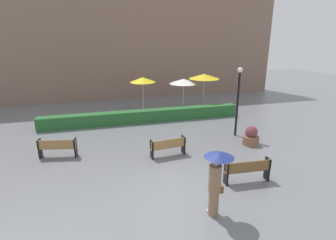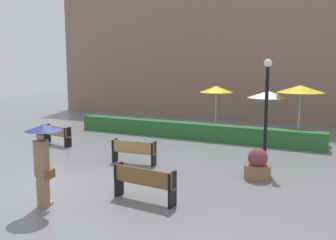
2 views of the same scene
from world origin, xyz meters
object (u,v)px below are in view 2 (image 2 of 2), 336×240
(lamp_post, at_px, (266,102))
(bench_mid_center, at_px, (133,150))
(planter_pot, at_px, (258,166))
(patio_umbrella_yellow_far, at_px, (300,89))
(bench_near_right, at_px, (144,181))
(patio_umbrella_yellow, at_px, (216,89))
(bench_far_left, at_px, (56,134))
(patio_umbrella_white, at_px, (268,94))
(pedestrian_with_umbrella, at_px, (43,156))

(lamp_post, bearing_deg, bench_mid_center, -159.18)
(planter_pot, height_order, patio_umbrella_yellow_far, patio_umbrella_yellow_far)
(planter_pot, relative_size, lamp_post, 0.26)
(lamp_post, bearing_deg, patio_umbrella_yellow_far, 86.15)
(planter_pot, distance_m, patio_umbrella_yellow_far, 7.41)
(bench_near_right, height_order, patio_umbrella_yellow, patio_umbrella_yellow)
(bench_near_right, distance_m, lamp_post, 5.48)
(bench_far_left, relative_size, patio_umbrella_white, 0.74)
(bench_mid_center, height_order, patio_umbrella_white, patio_umbrella_white)
(bench_mid_center, xyz_separation_m, bench_far_left, (-4.92, 1.20, 0.02))
(pedestrian_with_umbrella, bearing_deg, lamp_post, 56.40)
(planter_pot, bearing_deg, pedestrian_with_umbrella, -131.44)
(bench_mid_center, bearing_deg, pedestrian_with_umbrella, -86.79)
(patio_umbrella_white, bearing_deg, lamp_post, -78.85)
(patio_umbrella_yellow_far, bearing_deg, planter_pot, -92.30)
(pedestrian_with_umbrella, relative_size, lamp_post, 0.56)
(lamp_post, bearing_deg, planter_pot, -86.09)
(bench_far_left, relative_size, pedestrian_with_umbrella, 0.83)
(bench_near_right, relative_size, patio_umbrella_yellow_far, 0.69)
(patio_umbrella_yellow, xyz_separation_m, patio_umbrella_white, (2.92, -0.47, -0.16))
(planter_pot, relative_size, patio_umbrella_yellow_far, 0.37)
(patio_umbrella_yellow, bearing_deg, bench_mid_center, -92.19)
(bench_mid_center, relative_size, patio_umbrella_white, 0.73)
(bench_near_right, height_order, patio_umbrella_yellow_far, patio_umbrella_yellow_far)
(patio_umbrella_yellow, bearing_deg, planter_pot, -61.70)
(lamp_post, height_order, patio_umbrella_yellow, lamp_post)
(bench_far_left, relative_size, lamp_post, 0.46)
(patio_umbrella_yellow_far, bearing_deg, patio_umbrella_white, 174.20)
(planter_pot, xyz_separation_m, lamp_post, (-0.10, 1.43, 1.91))
(planter_pot, distance_m, lamp_post, 2.38)
(lamp_post, bearing_deg, bench_near_right, -113.86)
(bench_mid_center, relative_size, patio_umbrella_yellow_far, 0.65)
(patio_umbrella_yellow, height_order, patio_umbrella_white, patio_umbrella_yellow)
(patio_umbrella_white, relative_size, patio_umbrella_yellow_far, 0.88)
(patio_umbrella_white, height_order, patio_umbrella_yellow_far, patio_umbrella_yellow_far)
(bench_near_right, distance_m, bench_far_left, 8.38)
(lamp_post, distance_m, patio_umbrella_yellow_far, 5.70)
(bench_mid_center, relative_size, pedestrian_with_umbrella, 0.81)
(planter_pot, height_order, lamp_post, lamp_post)
(planter_pot, height_order, patio_umbrella_white, patio_umbrella_white)
(planter_pot, xyz_separation_m, patio_umbrella_yellow, (-4.17, 7.74, 1.90))
(bench_far_left, distance_m, patio_umbrella_yellow_far, 11.64)
(patio_umbrella_yellow_far, bearing_deg, bench_near_right, -103.37)
(bench_near_right, relative_size, pedestrian_with_umbrella, 0.87)
(bench_near_right, relative_size, bench_far_left, 1.05)
(bench_near_right, height_order, patio_umbrella_white, patio_umbrella_white)
(planter_pot, bearing_deg, patio_umbrella_white, 99.75)
(bench_mid_center, xyz_separation_m, patio_umbrella_yellow, (0.30, 7.97, 1.82))
(pedestrian_with_umbrella, height_order, patio_umbrella_yellow, patio_umbrella_yellow)
(patio_umbrella_yellow, bearing_deg, lamp_post, -57.20)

